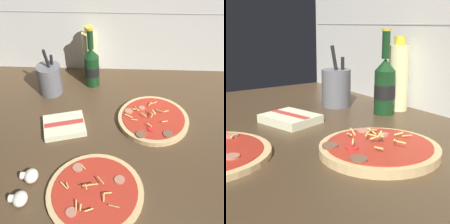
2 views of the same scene
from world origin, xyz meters
The scene contains 6 objects.
counter_slab centered at (0.00, 0.00, 1.25)cm, with size 160.00×90.00×2.50cm.
pizza_far centered at (8.68, 7.63, 3.62)cm, with size 26.80×26.80×5.10cm.
beer_bottle centered at (-16.79, 31.90, 11.71)cm, with size 6.61×6.61×26.54cm.
oil_bottle centered at (-18.09, 39.02, 13.57)cm, with size 6.56×6.56×24.08cm.
utensil_crock centered at (-33.91, 25.14, 9.07)cm, with size 9.98×9.98×20.95cm.
dish_towel centered at (-24.49, 2.59, 3.71)cm, with size 17.73×15.90×2.56cm.
Camera 2 is at (62.38, -40.21, 30.75)cm, focal length 55.00 mm.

